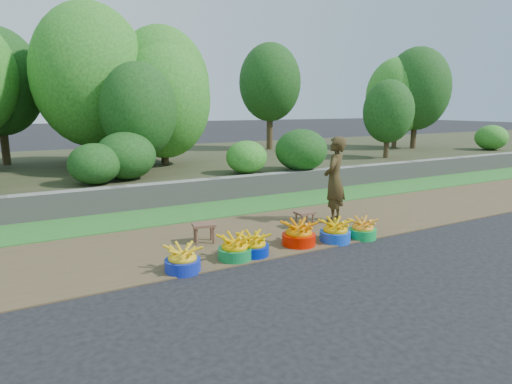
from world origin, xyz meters
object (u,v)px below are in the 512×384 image
basin_b (235,249)px  basin_f (363,229)px  basin_a (183,260)px  basin_d (299,235)px  basin_e (335,232)px  stool_right (305,215)px  vendor_woman (334,180)px  basin_c (253,246)px  stool_left (204,227)px

basin_b → basin_f: basin_b is taller
basin_a → basin_d: 2.03m
basin_b → basin_e: size_ratio=0.99×
basin_e → stool_right: size_ratio=1.52×
basin_a → basin_f: 3.21m
basin_b → vendor_woman: 2.83m
basin_c → stool_right: (1.56, 0.87, 0.09)m
basin_a → basin_c: size_ratio=1.02×
basin_b → stool_left: bearing=96.9°
basin_f → basin_b: bearing=177.3°
basin_d → stool_right: bearing=49.6°
basin_c → basin_e: basin_e is taller
basin_b → basin_a: bearing=-175.2°
basin_c → stool_left: bearing=114.4°
basin_d → basin_f: (1.18, -0.20, -0.03)m
basin_d → basin_b: bearing=-175.9°
basin_c → basin_d: basin_d is taller
stool_right → basin_b: bearing=-154.8°
basin_c → vendor_woman: (2.28, 0.92, 0.68)m
basin_c → basin_a: bearing=-176.0°
basin_a → basin_b: bearing=4.8°
basin_d → stool_right: basin_d is taller
basin_b → basin_c: basin_b is taller
basin_b → stool_right: basin_b is taller
basin_a → basin_e: size_ratio=0.96×
basin_d → vendor_woman: vendor_woman is taller
basin_b → basin_e: bearing=-1.2°
basin_f → stool_left: size_ratio=1.13×
vendor_woman → stool_right: bearing=-31.2°
basin_d → basin_c: bearing=-175.0°
basin_e → basin_b: bearing=178.8°
basin_c → stool_left: (-0.42, 0.92, 0.11)m
basin_b → stool_right: 2.06m
basin_a → basin_d: size_ratio=0.90×
basin_e → stool_left: (-1.95, 0.97, 0.10)m
basin_d → basin_e: (0.65, -0.12, -0.01)m
basin_e → stool_right: basin_e is taller
basin_a → basin_f: (3.21, -0.04, -0.01)m
basin_d → basin_f: bearing=-9.5°
basin_c → basin_d: bearing=5.0°
basin_f → basin_c: bearing=176.7°
stool_right → vendor_woman: 0.93m
basin_f → vendor_woman: bearing=78.6°
basin_b → basin_f: 2.38m
basin_c → vendor_woman: bearing=22.1°
basin_a → stool_right: basin_a is taller
basin_f → stool_left: basin_f is taller
basin_d → vendor_woman: 1.76m
basin_a → stool_right: 2.86m
basin_c → stool_right: 1.78m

